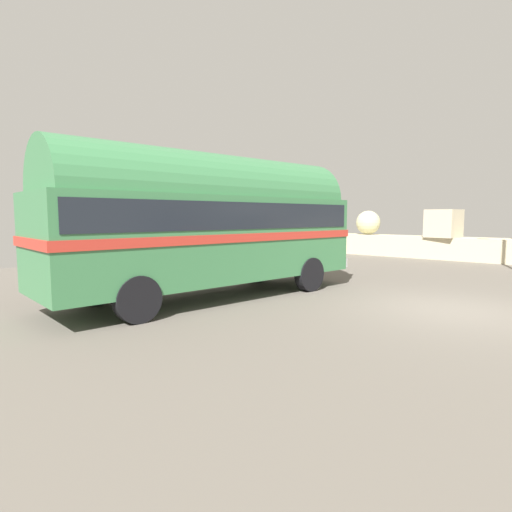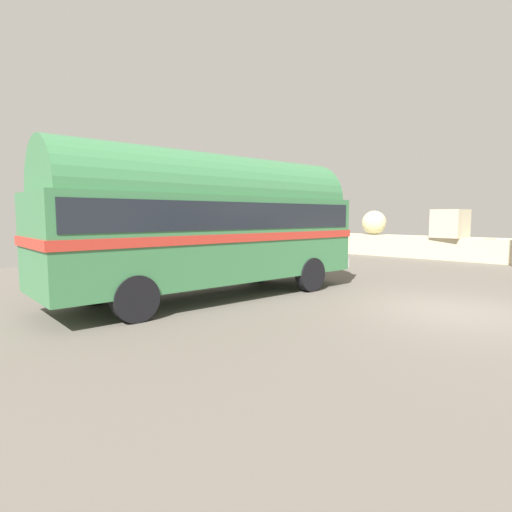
{
  "view_description": "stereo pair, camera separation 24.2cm",
  "coord_description": "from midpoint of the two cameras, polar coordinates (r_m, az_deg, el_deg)",
  "views": [
    {
      "loc": [
        2.66,
        -9.78,
        2.15
      ],
      "look_at": [
        -4.29,
        -1.83,
        1.11
      ],
      "focal_mm": 28.76,
      "sensor_mm": 36.0,
      "label": 1
    },
    {
      "loc": [
        2.84,
        -9.62,
        2.15
      ],
      "look_at": [
        -4.29,
        -1.83,
        1.11
      ],
      "focal_mm": 28.76,
      "sensor_mm": 36.0,
      "label": 2
    }
  ],
  "objects": [
    {
      "name": "ground",
      "position": [
        10.31,
        26.23,
        -6.95
      ],
      "size": [
        32.0,
        26.0,
        0.02
      ],
      "color": "#5E574E"
    },
    {
      "name": "vintage_coach",
      "position": [
        10.65,
        -5.61,
        5.05
      ],
      "size": [
        3.44,
        8.81,
        3.7
      ],
      "rotation": [
        0.0,
        0.0,
        -0.12
      ],
      "color": "black",
      "rests_on": "ground"
    }
  ]
}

